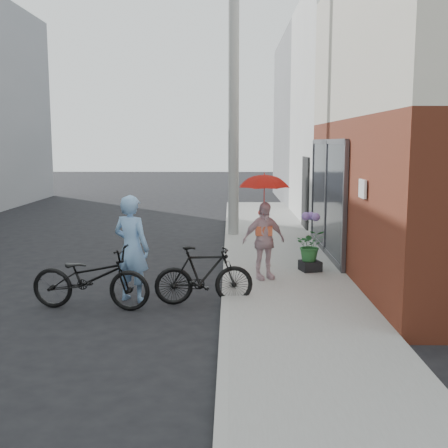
{
  "coord_description": "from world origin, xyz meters",
  "views": [
    {
      "loc": [
        1.02,
        -8.88,
        2.57
      ],
      "look_at": [
        0.9,
        1.15,
        1.1
      ],
      "focal_mm": 45.0,
      "sensor_mm": 36.0,
      "label": 1
    }
  ],
  "objects_px": {
    "officer": "(132,248)",
    "kimono_woman": "(264,241)",
    "bike_right": "(204,275)",
    "planter": "(310,266)",
    "bike_left": "(91,278)",
    "utility_pole": "(234,106)"
  },
  "relations": [
    {
      "from": "bike_left",
      "to": "utility_pole",
      "type": "bearing_deg",
      "value": -12.58
    },
    {
      "from": "officer",
      "to": "bike_left",
      "type": "bearing_deg",
      "value": 64.5
    },
    {
      "from": "officer",
      "to": "bike_right",
      "type": "xyz_separation_m",
      "value": [
        1.18,
        -0.18,
        -0.39
      ]
    },
    {
      "from": "utility_pole",
      "to": "bike_right",
      "type": "xyz_separation_m",
      "value": [
        -0.5,
        -6.18,
        -3.03
      ]
    },
    {
      "from": "officer",
      "to": "planter",
      "type": "distance_m",
      "value": 3.6
    },
    {
      "from": "bike_right",
      "to": "planter",
      "type": "bearing_deg",
      "value": -53.19
    },
    {
      "from": "bike_left",
      "to": "bike_right",
      "type": "bearing_deg",
      "value": -74.06
    },
    {
      "from": "utility_pole",
      "to": "officer",
      "type": "xyz_separation_m",
      "value": [
        -1.68,
        -6.0,
        -2.63
      ]
    },
    {
      "from": "officer",
      "to": "kimono_woman",
      "type": "height_order",
      "value": "officer"
    },
    {
      "from": "officer",
      "to": "bike_right",
      "type": "distance_m",
      "value": 1.25
    },
    {
      "from": "utility_pole",
      "to": "officer",
      "type": "bearing_deg",
      "value": -105.6
    },
    {
      "from": "utility_pole",
      "to": "kimono_woman",
      "type": "distance_m",
      "value": 5.68
    },
    {
      "from": "planter",
      "to": "officer",
      "type": "bearing_deg",
      "value": -151.96
    },
    {
      "from": "officer",
      "to": "utility_pole",
      "type": "bearing_deg",
      "value": -80.93
    },
    {
      "from": "bike_right",
      "to": "planter",
      "type": "relative_size",
      "value": 4.35
    },
    {
      "from": "utility_pole",
      "to": "officer",
      "type": "distance_m",
      "value": 6.77
    },
    {
      "from": "utility_pole",
      "to": "kimono_woman",
      "type": "xyz_separation_m",
      "value": [
        0.52,
        -4.98,
        -2.68
      ]
    },
    {
      "from": "utility_pole",
      "to": "bike_right",
      "type": "height_order",
      "value": "utility_pole"
    },
    {
      "from": "utility_pole",
      "to": "planter",
      "type": "xyz_separation_m",
      "value": [
        1.45,
        -4.34,
        -3.28
      ]
    },
    {
      "from": "officer",
      "to": "planter",
      "type": "bearing_deg",
      "value": -127.3
    },
    {
      "from": "officer",
      "to": "kimono_woman",
      "type": "xyz_separation_m",
      "value": [
        2.19,
        1.02,
        -0.05
      ]
    },
    {
      "from": "utility_pole",
      "to": "officer",
      "type": "relative_size",
      "value": 4.04
    }
  ]
}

